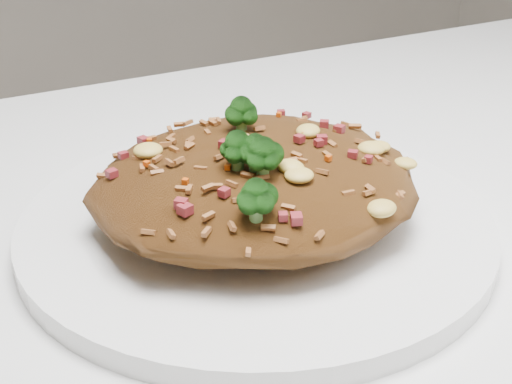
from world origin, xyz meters
The scene contains 4 objects.
dining_table centered at (0.00, 0.00, 0.66)m, with size 1.20×0.80×0.75m.
plate centered at (-0.06, 0.06, 0.76)m, with size 0.29×0.29×0.01m, color white.
fried_rice centered at (-0.06, 0.06, 0.79)m, with size 0.20×0.18×0.07m.
fork centered at (0.01, 0.12, 0.77)m, with size 0.14×0.11×0.00m.
Camera 1 is at (-0.25, -0.28, 0.98)m, focal length 50.00 mm.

